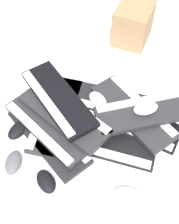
# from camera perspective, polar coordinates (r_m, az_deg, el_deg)

# --- Properties ---
(ground_plane) EXTENTS (3.20, 3.20, 0.00)m
(ground_plane) POSITION_cam_1_polar(r_m,az_deg,el_deg) (1.41, -0.90, -3.08)
(ground_plane) COLOR white
(keyboard_0) EXTENTS (0.18, 0.45, 0.03)m
(keyboard_0) POSITION_cam_1_polar(r_m,az_deg,el_deg) (1.49, 2.01, 2.30)
(keyboard_0) COLOR black
(keyboard_0) RESTS_ON ground
(keyboard_1) EXTENTS (0.44, 0.16, 0.03)m
(keyboard_1) POSITION_cam_1_polar(r_m,az_deg,el_deg) (1.45, -6.29, -0.41)
(keyboard_1) COLOR #232326
(keyboard_1) RESTS_ON ground
(keyboard_2) EXTENTS (0.39, 0.44, 0.03)m
(keyboard_2) POSITION_cam_1_polar(r_m,az_deg,el_deg) (1.38, -7.39, -4.46)
(keyboard_2) COLOR black
(keyboard_2) RESTS_ON ground
(keyboard_3) EXTENTS (0.19, 0.45, 0.03)m
(keyboard_3) POSITION_cam_1_polar(r_m,az_deg,el_deg) (1.35, 2.83, -5.77)
(keyboard_3) COLOR black
(keyboard_3) RESTS_ON ground
(keyboard_4) EXTENTS (0.26, 0.46, 0.03)m
(keyboard_4) POSITION_cam_1_polar(r_m,az_deg,el_deg) (1.43, 7.72, -1.87)
(keyboard_4) COLOR black
(keyboard_4) RESTS_ON ground
(keyboard_5) EXTENTS (0.41, 0.43, 0.03)m
(keyboard_5) POSITION_cam_1_polar(r_m,az_deg,el_deg) (1.42, 8.00, 0.12)
(keyboard_5) COLOR #232326
(keyboard_5) RESTS_ON keyboard_4
(keyboard_6) EXTENTS (0.33, 0.46, 0.03)m
(keyboard_6) POSITION_cam_1_polar(r_m,az_deg,el_deg) (1.39, 10.20, 0.04)
(keyboard_6) COLOR #232326
(keyboard_6) RESTS_ON keyboard_5
(keyboard_7) EXTENTS (0.37, 0.45, 0.03)m
(keyboard_7) POSITION_cam_1_polar(r_m,az_deg,el_deg) (1.38, -7.62, -2.62)
(keyboard_7) COLOR #232326
(keyboard_7) RESTS_ON keyboard_1
(keyboard_8) EXTENTS (0.35, 0.46, 0.03)m
(keyboard_8) POSITION_cam_1_polar(r_m,az_deg,el_deg) (1.37, -4.60, -0.42)
(keyboard_8) COLOR #232326
(keyboard_8) RESTS_ON keyboard_7
(keyboard_9) EXTENTS (0.42, 0.42, 0.03)m
(keyboard_9) POSITION_cam_1_polar(r_m,az_deg,el_deg) (1.39, -5.80, 2.47)
(keyboard_9) COLOR black
(keyboard_9) RESTS_ON keyboard_8
(mouse_0) EXTENTS (0.13, 0.10, 0.04)m
(mouse_0) POSITION_cam_1_polar(r_m,az_deg,el_deg) (1.42, -12.99, -3.20)
(mouse_0) COLOR black
(mouse_0) RESTS_ON ground
(mouse_1) EXTENTS (0.13, 0.12, 0.04)m
(mouse_1) POSITION_cam_1_polar(r_m,az_deg,el_deg) (1.28, -7.96, -12.47)
(mouse_1) COLOR black
(mouse_1) RESTS_ON ground
(mouse_2) EXTENTS (0.07, 0.11, 0.04)m
(mouse_2) POSITION_cam_1_polar(r_m,az_deg,el_deg) (1.25, 6.91, -14.75)
(mouse_2) COLOR #B7B7BC
(mouse_2) RESTS_ON ground
(mouse_3) EXTENTS (0.11, 0.13, 0.04)m
(mouse_3) POSITION_cam_1_polar(r_m,az_deg,el_deg) (1.36, 10.24, 0.70)
(mouse_3) COLOR silver
(mouse_3) RESTS_ON keyboard_6
(mouse_4) EXTENTS (0.12, 0.08, 0.04)m
(mouse_4) POSITION_cam_1_polar(r_m,az_deg,el_deg) (1.34, -13.79, -8.94)
(mouse_4) COLOR #4C4C51
(mouse_4) RESTS_ON ground
(mouse_5) EXTENTS (0.13, 0.12, 0.04)m
(mouse_5) POSITION_cam_1_polar(r_m,az_deg,el_deg) (1.44, 1.56, 2.20)
(mouse_5) COLOR silver
(mouse_5) RESTS_ON keyboard_0
(cardboard_box) EXTENTS (0.24, 0.21, 0.21)m
(cardboard_box) POSITION_cam_1_polar(r_m,az_deg,el_deg) (1.77, 7.96, 15.67)
(cardboard_box) COLOR olive
(cardboard_box) RESTS_ON ground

